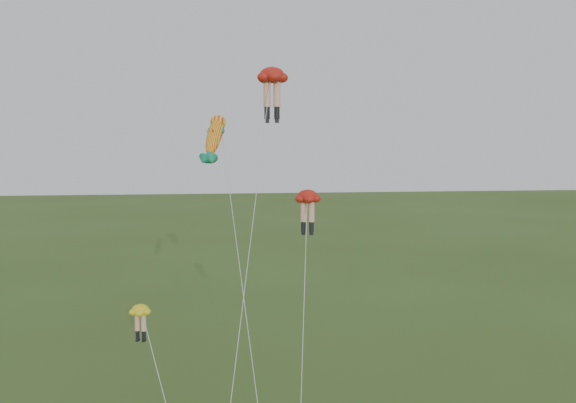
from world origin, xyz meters
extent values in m
ellipsoid|color=#B21C12|center=(1.63, 8.05, 18.96)|extent=(1.86, 1.86, 0.83)
cylinder|color=#F1AA8E|center=(1.38, 8.08, 17.99)|extent=(0.37, 0.37, 1.26)
cylinder|color=black|center=(1.38, 8.08, 17.04)|extent=(0.29, 0.29, 0.63)
cube|color=black|center=(1.38, 8.08, 16.64)|extent=(0.25, 0.39, 0.18)
cylinder|color=#F1AA8E|center=(1.88, 8.02, 17.99)|extent=(0.37, 0.37, 1.26)
cylinder|color=black|center=(1.88, 8.02, 17.04)|extent=(0.29, 0.29, 0.63)
cube|color=black|center=(1.88, 8.02, 16.64)|extent=(0.25, 0.39, 0.18)
cylinder|color=silver|center=(0.09, 3.88, 9.79)|extent=(3.11, 8.38, 19.16)
ellipsoid|color=#B21C12|center=(3.18, 6.05, 12.95)|extent=(1.61, 1.61, 0.65)
cylinder|color=#F1AA8E|center=(2.99, 6.10, 12.18)|extent=(0.29, 0.29, 1.00)
cylinder|color=black|center=(2.99, 6.10, 11.43)|extent=(0.23, 0.23, 0.50)
cube|color=black|center=(2.99, 6.10, 11.11)|extent=(0.24, 0.32, 0.14)
cylinder|color=#F1AA8E|center=(3.38, 5.99, 12.18)|extent=(0.29, 0.29, 1.00)
cylinder|color=black|center=(3.38, 5.99, 11.43)|extent=(0.23, 0.23, 0.50)
cube|color=black|center=(3.38, 5.99, 11.11)|extent=(0.24, 0.32, 0.14)
cylinder|color=silver|center=(2.47, 2.43, 6.74)|extent=(1.46, 7.26, 13.06)
ellipsoid|color=yellow|center=(-4.62, 2.95, 8.36)|extent=(1.21, 1.21, 0.48)
cylinder|color=#F1AA8E|center=(-4.76, 3.00, 7.79)|extent=(0.22, 0.22, 0.74)
cylinder|color=black|center=(-4.76, 3.00, 7.23)|extent=(0.17, 0.17, 0.37)
cube|color=black|center=(-4.76, 3.00, 6.99)|extent=(0.18, 0.24, 0.11)
cylinder|color=#F1AA8E|center=(-4.48, 2.91, 7.79)|extent=(0.22, 0.22, 0.74)
cylinder|color=black|center=(-4.48, 2.91, 7.23)|extent=(0.17, 0.17, 0.37)
cube|color=black|center=(-4.48, 2.91, 6.99)|extent=(0.18, 0.24, 0.11)
ellipsoid|color=yellow|center=(-1.30, 10.20, 15.93)|extent=(1.60, 3.21, 2.77)
sphere|color=yellow|center=(-1.30, 10.20, 15.93)|extent=(1.17, 1.44, 1.27)
cone|color=#137F5B|center=(-1.30, 10.20, 15.93)|extent=(0.96, 1.31, 1.22)
cone|color=#137F5B|center=(-1.30, 10.20, 15.93)|extent=(0.96, 1.31, 1.22)
cone|color=#137F5B|center=(-1.30, 10.20, 15.93)|extent=(0.54, 0.73, 0.68)
cone|color=#137F5B|center=(-1.30, 10.20, 15.93)|extent=(0.54, 0.73, 0.68)
cone|color=#B53013|center=(-1.30, 10.20, 15.93)|extent=(0.58, 0.74, 0.67)
cylinder|color=silver|center=(-0.21, 4.04, 8.08)|extent=(2.21, 12.34, 15.73)
camera|label=1|loc=(-1.29, -24.86, 15.94)|focal=40.00mm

